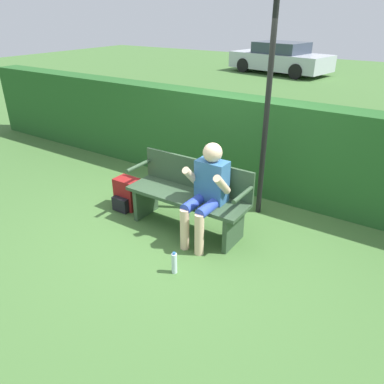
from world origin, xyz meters
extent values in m
plane|color=#426B33|center=(0.00, 0.00, 0.00)|extent=(40.00, 40.00, 0.00)
cube|color=#235623|center=(0.00, 1.58, 0.72)|extent=(12.00, 0.45, 1.43)
cube|color=#334C33|center=(0.00, 0.00, 0.47)|extent=(1.60, 0.50, 0.05)
cube|color=#334C33|center=(0.00, 0.23, 0.69)|extent=(1.60, 0.04, 0.40)
cube|color=#334C33|center=(-0.68, 0.00, 0.22)|extent=(0.06, 0.45, 0.45)
cube|color=#334C33|center=(0.68, 0.00, 0.22)|extent=(0.06, 0.45, 0.45)
cylinder|color=#334C33|center=(-0.78, 0.00, 0.71)|extent=(0.05, 0.45, 0.05)
cylinder|color=#334C33|center=(0.78, 0.00, 0.71)|extent=(0.05, 0.45, 0.05)
cube|color=#336699|center=(0.34, 0.05, 0.75)|extent=(0.37, 0.22, 0.51)
sphere|color=beige|center=(0.34, 0.05, 1.11)|extent=(0.23, 0.23, 0.23)
cylinder|color=#2D47B7|center=(0.23, -0.17, 0.53)|extent=(0.13, 0.43, 0.13)
cylinder|color=#2D47B7|center=(0.44, -0.17, 0.53)|extent=(0.13, 0.43, 0.13)
cylinder|color=beige|center=(0.23, -0.38, 0.26)|extent=(0.11, 0.11, 0.53)
cylinder|color=beige|center=(0.44, -0.38, 0.26)|extent=(0.11, 0.11, 0.53)
cylinder|color=beige|center=(0.13, -0.08, 0.80)|extent=(0.09, 0.32, 0.32)
cylinder|color=beige|center=(0.54, -0.08, 0.80)|extent=(0.09, 0.32, 0.32)
cube|color=maroon|center=(-1.04, 0.02, 0.22)|extent=(0.33, 0.24, 0.45)
cube|color=black|center=(-1.04, -0.14, 0.11)|extent=(0.25, 0.08, 0.20)
cylinder|color=silver|center=(0.41, -0.83, 0.12)|extent=(0.06, 0.06, 0.24)
cylinder|color=#2D66B2|center=(0.41, -0.83, 0.25)|extent=(0.03, 0.03, 0.02)
cylinder|color=black|center=(0.59, 0.94, 1.50)|extent=(0.07, 0.07, 2.99)
cube|color=#B7BCC6|center=(-3.99, 13.15, 0.52)|extent=(4.56, 2.63, 0.67)
cube|color=#333D4C|center=(-3.99, 13.15, 1.08)|extent=(2.33, 2.00, 0.46)
cylinder|color=black|center=(-2.52, 13.79, 0.30)|extent=(0.63, 0.29, 0.60)
cylinder|color=black|center=(-2.85, 12.03, 0.30)|extent=(0.63, 0.29, 0.60)
cylinder|color=black|center=(-5.13, 14.28, 0.30)|extent=(0.63, 0.29, 0.60)
cylinder|color=black|center=(-5.46, 12.52, 0.30)|extent=(0.63, 0.29, 0.60)
camera|label=1|loc=(2.39, -3.46, 2.60)|focal=35.00mm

